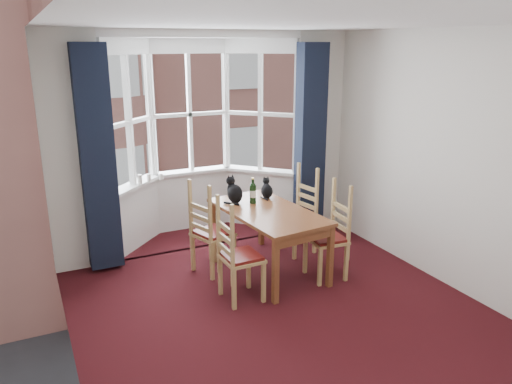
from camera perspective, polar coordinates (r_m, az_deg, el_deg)
floor at (r=5.06m, az=4.24°, el=-14.76°), size 4.50×4.50×0.00m
ceiling at (r=4.33m, az=5.07°, el=18.78°), size 4.50×4.50×0.00m
wall_left at (r=3.93m, az=-21.53°, el=-2.86°), size 0.00×4.50×4.50m
wall_right at (r=5.74m, az=22.19°, el=2.98°), size 0.00×4.50×4.50m
wall_back_pier_left at (r=6.13m, az=-20.06°, el=4.01°), size 0.70×0.12×2.80m
wall_back_pier_right at (r=7.21m, az=7.05°, el=6.66°), size 0.70×0.12×2.80m
bay_window at (r=6.95m, az=-6.87°, el=6.30°), size 2.76×0.94×2.80m
curtain_left at (r=5.99m, az=-17.65°, el=3.47°), size 0.38×0.22×2.60m
curtain_right at (r=6.95m, az=6.22°, el=5.90°), size 0.38×0.22×2.60m
dining_table at (r=5.86m, az=1.34°, el=-2.85°), size 0.98×1.62×0.76m
chair_left_near at (r=5.25m, az=-2.60°, el=-7.69°), size 0.41×0.43×0.92m
chair_left_far at (r=5.88m, az=-5.63°, el=-5.01°), size 0.51×0.53×0.92m
chair_right_near at (r=5.86m, az=8.81°, el=-5.22°), size 0.43×0.45×0.92m
chair_right_far at (r=6.53m, az=5.22°, el=-2.76°), size 0.47×0.48×0.92m
cat_left at (r=6.08m, az=-2.48°, el=-0.01°), size 0.23×0.28×0.34m
cat_right at (r=6.27m, az=1.23°, el=0.25°), size 0.19×0.22×0.27m
wine_bottle at (r=6.05m, az=-0.36°, el=-0.01°), size 0.08×0.08×0.32m
candle_tall at (r=6.69m, az=-13.14°, el=1.45°), size 0.06×0.06×0.12m
candle_short at (r=6.75m, az=-12.14°, el=1.59°), size 0.06×0.06×0.11m
candle_extra at (r=6.81m, az=-10.78°, el=1.71°), size 0.05×0.05×0.09m
street at (r=37.07m, az=-21.48°, el=2.00°), size 80.00×80.00×0.00m
tenement_building at (r=17.90m, az=-18.99°, el=12.45°), size 18.40×7.80×15.20m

